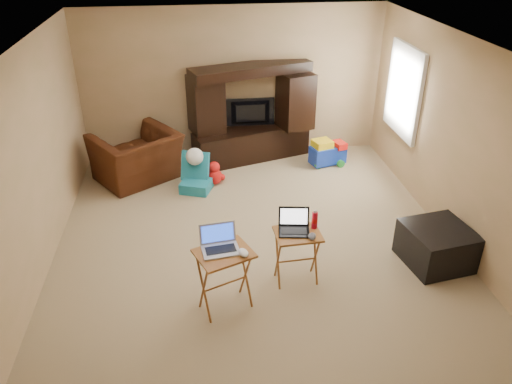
{
  "coord_description": "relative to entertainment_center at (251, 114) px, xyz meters",
  "views": [
    {
      "loc": [
        -0.67,
        -5.36,
        3.67
      ],
      "look_at": [
        0.0,
        -0.2,
        0.8
      ],
      "focal_mm": 35.0,
      "sensor_mm": 36.0,
      "label": 1
    }
  ],
  "objects": [
    {
      "name": "plush_toy",
      "position": [
        -0.69,
        -0.87,
        -0.62
      ],
      "size": [
        0.34,
        0.28,
        0.38
      ],
      "primitive_type": null,
      "color": "red",
      "rests_on": "floor"
    },
    {
      "name": "push_toy",
      "position": [
        1.25,
        -0.39,
        -0.59
      ],
      "size": [
        0.68,
        0.57,
        0.44
      ],
      "primitive_type": null,
      "rotation": [
        0.0,
        0.0,
        0.28
      ],
      "color": "#1738B8",
      "rests_on": "floor"
    },
    {
      "name": "water_bottle",
      "position": [
        0.3,
        -3.3,
        -0.07
      ],
      "size": [
        0.06,
        0.06,
        0.2
      ],
      "primitive_type": "cylinder",
      "color": "red",
      "rests_on": "tray_table_right"
    },
    {
      "name": "mouse_right",
      "position": [
        0.23,
        -3.5,
        -0.14
      ],
      "size": [
        0.12,
        0.15,
        0.05
      ],
      "primitive_type": "ellipsoid",
      "rotation": [
        0.0,
        0.0,
        -0.31
      ],
      "color": "#39383D",
      "rests_on": "tray_table_right"
    },
    {
      "name": "tray_table_right",
      "position": [
        0.1,
        -3.38,
        -0.49
      ],
      "size": [
        0.52,
        0.42,
        0.65
      ],
      "primitive_type": "cube",
      "rotation": [
        0.0,
        0.0,
        0.06
      ],
      "color": "#905C22",
      "rests_on": "floor"
    },
    {
      "name": "wall_back",
      "position": [
        -0.27,
        0.28,
        0.44
      ],
      "size": [
        5.0,
        0.0,
        5.0
      ],
      "primitive_type": "plane",
      "rotation": [
        1.57,
        0.0,
        0.0
      ],
      "color": "tan",
      "rests_on": "ground"
    },
    {
      "name": "tray_table_left",
      "position": [
        -0.73,
        -3.72,
        -0.46
      ],
      "size": [
        0.67,
        0.61,
        0.71
      ],
      "primitive_type": "cube",
      "rotation": [
        0.0,
        0.0,
        0.39
      ],
      "color": "#A26827",
      "rests_on": "floor"
    },
    {
      "name": "wall_right",
      "position": [
        2.23,
        -2.47,
        0.44
      ],
      "size": [
        0.0,
        5.5,
        5.5
      ],
      "primitive_type": "plane",
      "rotation": [
        1.57,
        0.0,
        -1.57
      ],
      "color": "tan",
      "rests_on": "ground"
    },
    {
      "name": "television",
      "position": [
        0.0,
        0.09,
        -0.03
      ],
      "size": [
        0.83,
        0.11,
        0.48
      ],
      "primitive_type": "imported",
      "rotation": [
        0.0,
        0.0,
        3.14
      ],
      "color": "black",
      "rests_on": "entertainment_center"
    },
    {
      "name": "ottoman",
      "position": [
        1.84,
        -3.25,
        -0.58
      ],
      "size": [
        0.84,
        0.84,
        0.47
      ],
      "primitive_type": "cube",
      "rotation": [
        0.0,
        0.0,
        0.16
      ],
      "color": "black",
      "rests_on": "floor"
    },
    {
      "name": "window_pane",
      "position": [
        2.21,
        -0.92,
        0.59
      ],
      "size": [
        0.0,
        1.2,
        1.2
      ],
      "primitive_type": "plane",
      "rotation": [
        1.57,
        0.0,
        -1.57
      ],
      "color": "white",
      "rests_on": "ground"
    },
    {
      "name": "ceiling",
      "position": [
        -0.27,
        -2.47,
        1.69
      ],
      "size": [
        5.5,
        5.5,
        0.0
      ],
      "primitive_type": "plane",
      "rotation": [
        3.14,
        0.0,
        0.0
      ],
      "color": "silver",
      "rests_on": "ground"
    },
    {
      "name": "laptop_right",
      "position": [
        0.06,
        -3.36,
        -0.05
      ],
      "size": [
        0.38,
        0.33,
        0.24
      ],
      "primitive_type": "cube",
      "rotation": [
        0.0,
        0.0,
        -0.16
      ],
      "color": "black",
      "rests_on": "tray_table_right"
    },
    {
      "name": "entertainment_center",
      "position": [
        0.0,
        0.0,
        0.0
      ],
      "size": [
        2.05,
        1.07,
        1.63
      ],
      "primitive_type": "cube",
      "rotation": [
        0.0,
        0.0,
        0.3
      ],
      "color": "black",
      "rests_on": "floor"
    },
    {
      "name": "wall_front",
      "position": [
        -0.27,
        -5.22,
        0.44
      ],
      "size": [
        5.0,
        0.0,
        5.0
      ],
      "primitive_type": "plane",
      "rotation": [
        -1.57,
        0.0,
        0.0
      ],
      "color": "tan",
      "rests_on": "ground"
    },
    {
      "name": "window_frame",
      "position": [
        2.19,
        -0.92,
        0.59
      ],
      "size": [
        0.06,
        1.14,
        1.34
      ],
      "primitive_type": "cube",
      "color": "white",
      "rests_on": "ground"
    },
    {
      "name": "mouse_left",
      "position": [
        -0.54,
        -3.79,
        -0.07
      ],
      "size": [
        0.13,
        0.16,
        0.06
      ],
      "primitive_type": "ellipsoid",
      "rotation": [
        0.0,
        0.0,
        0.28
      ],
      "color": "silver",
      "rests_on": "tray_table_left"
    },
    {
      "name": "child_rocker",
      "position": [
        -0.98,
        -1.05,
        -0.53
      ],
      "size": [
        0.57,
        0.61,
        0.57
      ],
      "primitive_type": null,
      "rotation": [
        0.0,
        0.0,
        -0.35
      ],
      "color": "teal",
      "rests_on": "floor"
    },
    {
      "name": "laptop_left",
      "position": [
        -0.76,
        -3.69,
        0.02
      ],
      "size": [
        0.41,
        0.35,
        0.24
      ],
      "primitive_type": "cube",
      "rotation": [
        0.0,
        0.0,
        0.13
      ],
      "color": "#AEAEB3",
      "rests_on": "tray_table_left"
    },
    {
      "name": "floor",
      "position": [
        -0.27,
        -2.47,
        -0.81
      ],
      "size": [
        5.5,
        5.5,
        0.0
      ],
      "primitive_type": "plane",
      "color": "tan",
      "rests_on": "ground"
    },
    {
      "name": "recliner",
      "position": [
        -1.88,
        -0.56,
        -0.43
      ],
      "size": [
        1.57,
        1.53,
        0.77
      ],
      "primitive_type": "imported",
      "rotation": [
        0.0,
        0.0,
        3.74
      ],
      "color": "#451D0E",
      "rests_on": "floor"
    },
    {
      "name": "wall_left",
      "position": [
        -2.77,
        -2.47,
        0.44
      ],
      "size": [
        0.0,
        5.5,
        5.5
      ],
      "primitive_type": "plane",
      "rotation": [
        1.57,
        0.0,
        1.57
      ],
      "color": "tan",
      "rests_on": "ground"
    }
  ]
}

